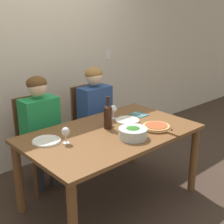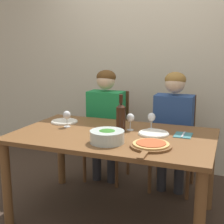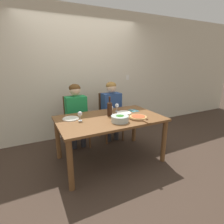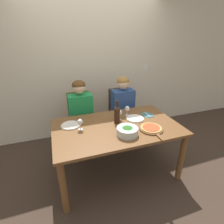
# 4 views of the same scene
# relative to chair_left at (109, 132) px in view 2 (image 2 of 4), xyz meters

# --- Properties ---
(ground_plane) EXTENTS (40.00, 40.00, 0.00)m
(ground_plane) POSITION_rel_chair_left_xyz_m (0.36, -0.82, -0.53)
(ground_plane) COLOR #3D2D23
(back_wall) EXTENTS (10.00, 0.06, 2.70)m
(back_wall) POSITION_rel_chair_left_xyz_m (0.36, 0.49, 0.82)
(back_wall) COLOR beige
(back_wall) RESTS_ON ground
(dining_table) EXTENTS (1.68, 1.01, 0.76)m
(dining_table) POSITION_rel_chair_left_xyz_m (0.36, -0.82, 0.13)
(dining_table) COLOR brown
(dining_table) RESTS_ON ground
(chair_left) EXTENTS (0.42, 0.42, 0.99)m
(chair_left) POSITION_rel_chair_left_xyz_m (0.00, 0.00, 0.00)
(chair_left) COLOR brown
(chair_left) RESTS_ON ground
(chair_right) EXTENTS (0.42, 0.42, 0.99)m
(chair_right) POSITION_rel_chair_left_xyz_m (0.74, 0.00, 0.00)
(chair_right) COLOR brown
(chair_right) RESTS_ON ground
(person_woman) EXTENTS (0.47, 0.51, 1.24)m
(person_woman) POSITION_rel_chair_left_xyz_m (0.00, -0.12, 0.22)
(person_woman) COLOR #28282D
(person_woman) RESTS_ON ground
(person_man) EXTENTS (0.47, 0.51, 1.24)m
(person_man) POSITION_rel_chair_left_xyz_m (0.74, -0.12, 0.22)
(person_man) COLOR #28282D
(person_man) RESTS_ON ground
(wine_bottle) EXTENTS (0.08, 0.08, 0.33)m
(wine_bottle) POSITION_rel_chair_left_xyz_m (0.40, -0.73, 0.36)
(wine_bottle) COLOR black
(wine_bottle) RESTS_ON dining_table
(broccoli_bowl) EXTENTS (0.27, 0.27, 0.10)m
(broccoli_bowl) POSITION_rel_chair_left_xyz_m (0.41, -1.07, 0.28)
(broccoli_bowl) COLOR silver
(broccoli_bowl) RESTS_ON dining_table
(dinner_plate_left) EXTENTS (0.26, 0.26, 0.02)m
(dinner_plate_left) POSITION_rel_chair_left_xyz_m (-0.23, -0.61, 0.24)
(dinner_plate_left) COLOR silver
(dinner_plate_left) RESTS_ON dining_table
(dinner_plate_right) EXTENTS (0.26, 0.26, 0.02)m
(dinner_plate_right) POSITION_rel_chair_left_xyz_m (0.68, -0.71, 0.24)
(dinner_plate_right) COLOR silver
(dinner_plate_right) RESTS_ON dining_table
(pizza_on_board) EXTENTS (0.31, 0.45, 0.04)m
(pizza_on_board) POSITION_rel_chair_left_xyz_m (0.75, -1.06, 0.25)
(pizza_on_board) COLOR brown
(pizza_on_board) RESTS_ON dining_table
(wine_glass_left) EXTENTS (0.07, 0.07, 0.15)m
(wine_glass_left) POSITION_rel_chair_left_xyz_m (-0.12, -0.76, 0.34)
(wine_glass_left) COLOR silver
(wine_glass_left) RESTS_ON dining_table
(wine_glass_right) EXTENTS (0.07, 0.07, 0.15)m
(wine_glass_right) POSITION_rel_chair_left_xyz_m (0.62, -0.56, 0.34)
(wine_glass_right) COLOR silver
(wine_glass_right) RESTS_ON dining_table
(wine_glass_centre) EXTENTS (0.07, 0.07, 0.15)m
(wine_glass_centre) POSITION_rel_chair_left_xyz_m (0.46, -0.66, 0.34)
(wine_glass_centre) COLOR silver
(wine_glass_centre) RESTS_ON dining_table
(fork_on_napkin) EXTENTS (0.14, 0.18, 0.01)m
(fork_on_napkin) POSITION_rel_chair_left_xyz_m (0.92, -0.66, 0.24)
(fork_on_napkin) COLOR #387075
(fork_on_napkin) RESTS_ON dining_table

